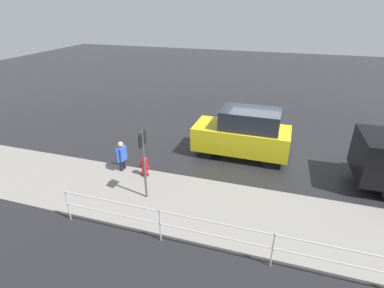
{
  "coord_description": "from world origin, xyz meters",
  "views": [
    {
      "loc": [
        -0.85,
        11.69,
        5.93
      ],
      "look_at": [
        2.32,
        1.6,
        0.9
      ],
      "focal_mm": 28.0,
      "sensor_mm": 36.0,
      "label": 1
    }
  ],
  "objects_px": {
    "moving_hatchback": "(243,133)",
    "sign_post": "(144,156)",
    "fire_hydrant": "(145,167)",
    "pedestrian": "(122,155)"
  },
  "relations": [
    {
      "from": "moving_hatchback",
      "to": "sign_post",
      "type": "xyz_separation_m",
      "value": [
        2.56,
        4.0,
        0.55
      ]
    },
    {
      "from": "fire_hydrant",
      "to": "sign_post",
      "type": "bearing_deg",
      "value": 117.67
    },
    {
      "from": "moving_hatchback",
      "to": "sign_post",
      "type": "height_order",
      "value": "sign_post"
    },
    {
      "from": "pedestrian",
      "to": "sign_post",
      "type": "relative_size",
      "value": 0.51
    },
    {
      "from": "pedestrian",
      "to": "sign_post",
      "type": "xyz_separation_m",
      "value": [
        -1.65,
        1.37,
        0.9
      ]
    },
    {
      "from": "moving_hatchback",
      "to": "pedestrian",
      "type": "relative_size",
      "value": 3.22
    },
    {
      "from": "moving_hatchback",
      "to": "sign_post",
      "type": "bearing_deg",
      "value": 57.39
    },
    {
      "from": "fire_hydrant",
      "to": "sign_post",
      "type": "xyz_separation_m",
      "value": [
        -0.65,
        1.24,
        1.18
      ]
    },
    {
      "from": "moving_hatchback",
      "to": "pedestrian",
      "type": "xyz_separation_m",
      "value": [
        4.21,
        2.63,
        -0.34
      ]
    },
    {
      "from": "moving_hatchback",
      "to": "pedestrian",
      "type": "height_order",
      "value": "moving_hatchback"
    }
  ]
}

